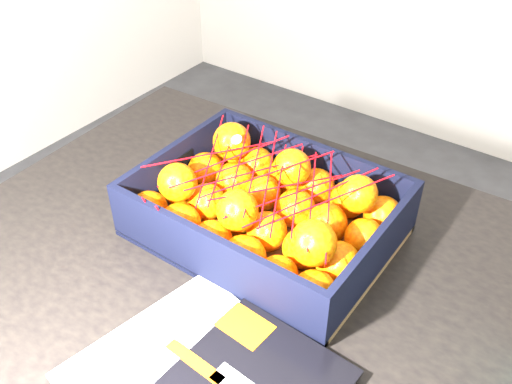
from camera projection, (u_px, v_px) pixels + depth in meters
The scene contains 5 objects.
table at pixel (283, 312), 1.00m from camera, with size 1.23×0.85×0.75m.
magazine_stack at pixel (208, 384), 0.76m from camera, with size 0.35×0.33×0.02m.
produce_crate at pixel (266, 218), 1.00m from camera, with size 0.43×0.32×0.11m.
clementine_heap at pixel (265, 208), 0.98m from camera, with size 0.41×0.30×0.13m.
mesh_net at pixel (261, 180), 0.94m from camera, with size 0.35×0.28×0.10m.
Camera 1 is at (0.30, -0.59, 1.43)m, focal length 39.91 mm.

